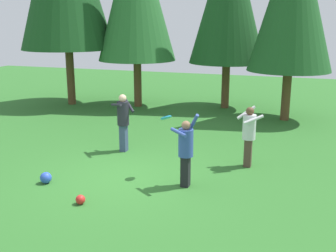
# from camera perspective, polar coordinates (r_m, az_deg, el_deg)

# --- Properties ---
(ground_plane) EXTENTS (40.00, 40.00, 0.00)m
(ground_plane) POSITION_cam_1_polar(r_m,az_deg,el_deg) (10.19, -5.67, -7.04)
(ground_plane) COLOR #2D6B28
(person_thrower) EXTENTS (0.65, 0.66, 1.71)m
(person_thrower) POSITION_cam_1_polar(r_m,az_deg,el_deg) (9.31, 2.48, -3.06)
(person_thrower) COLOR black
(person_thrower) RESTS_ON ground_plane
(person_catcher) EXTENTS (0.74, 0.73, 1.68)m
(person_catcher) POSITION_cam_1_polar(r_m,az_deg,el_deg) (11.88, -6.25, 1.13)
(person_catcher) COLOR #38476B
(person_catcher) RESTS_ON ground_plane
(person_bystander) EXTENTS (0.71, 0.70, 1.59)m
(person_bystander) POSITION_cam_1_polar(r_m,az_deg,el_deg) (10.77, 11.17, -0.79)
(person_bystander) COLOR #4C382D
(person_bystander) RESTS_ON ground_plane
(frisbee) EXTENTS (0.36, 0.37, 0.15)m
(frisbee) POSITION_cam_1_polar(r_m,az_deg,el_deg) (9.82, -0.28, 1.17)
(frisbee) COLOR #2393D1
(ball_blue) EXTENTS (0.27, 0.27, 0.27)m
(ball_blue) POSITION_cam_1_polar(r_m,az_deg,el_deg) (10.13, -16.60, -6.90)
(ball_blue) COLOR blue
(ball_blue) RESTS_ON ground_plane
(ball_red) EXTENTS (0.20, 0.20, 0.20)m
(ball_red) POSITION_cam_1_polar(r_m,az_deg,el_deg) (8.88, -12.06, -9.95)
(ball_red) COLOR red
(ball_red) RESTS_ON ground_plane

